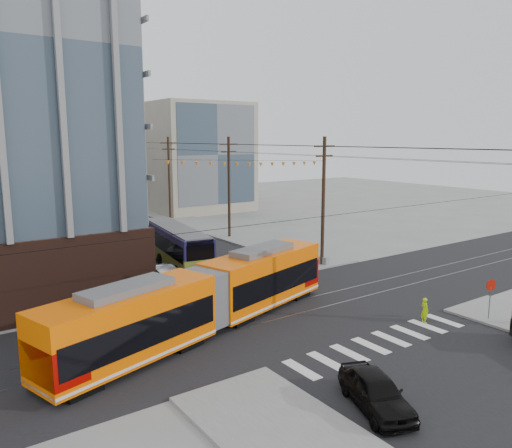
% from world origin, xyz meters
% --- Properties ---
extents(ground, '(160.00, 160.00, 0.00)m').
position_xyz_m(ground, '(0.00, 0.00, 0.00)').
color(ground, slate).
extents(bg_bldg_ne_near, '(14.00, 14.00, 16.00)m').
position_xyz_m(bg_bldg_ne_near, '(16.00, 48.00, 8.00)').
color(bg_bldg_ne_near, gray).
rests_on(bg_bldg_ne_near, ground).
extents(bg_bldg_ne_far, '(16.00, 16.00, 14.00)m').
position_xyz_m(bg_bldg_ne_far, '(18.00, 68.00, 7.00)').
color(bg_bldg_ne_far, '#8C99A5').
rests_on(bg_bldg_ne_far, ground).
extents(utility_pole_far, '(0.30, 0.30, 11.00)m').
position_xyz_m(utility_pole_far, '(8.50, 56.00, 5.50)').
color(utility_pole_far, black).
rests_on(utility_pole_far, ground).
extents(streetcar, '(19.95, 8.43, 3.85)m').
position_xyz_m(streetcar, '(-6.97, 3.82, 1.93)').
color(streetcar, '#F65E00').
rests_on(streetcar, ground).
extents(city_bus, '(4.29, 12.32, 3.42)m').
position_xyz_m(city_bus, '(-1.57, 18.62, 1.71)').
color(city_bus, '#241E51').
rests_on(city_bus, ground).
extents(black_sedan, '(3.23, 4.75, 1.50)m').
position_xyz_m(black_sedan, '(-5.37, -7.37, 0.75)').
color(black_sedan, black).
rests_on(black_sedan, ground).
extents(parked_car_silver, '(2.36, 4.78, 1.51)m').
position_xyz_m(parked_car_silver, '(-5.29, 14.25, 0.75)').
color(parked_car_silver, '#9FA3A9').
rests_on(parked_car_silver, ground).
extents(parked_car_white, '(2.10, 4.44, 1.25)m').
position_xyz_m(parked_car_white, '(-5.89, 18.14, 0.62)').
color(parked_car_white, beige).
rests_on(parked_car_white, ground).
extents(parked_car_grey, '(3.73, 5.76, 1.48)m').
position_xyz_m(parked_car_grey, '(-5.18, 22.07, 0.74)').
color(parked_car_grey, slate).
rests_on(parked_car_grey, ground).
extents(pedestrian, '(0.52, 0.65, 1.55)m').
position_xyz_m(pedestrian, '(4.34, -2.52, 0.78)').
color(pedestrian, '#ADE805').
rests_on(pedestrian, ground).
extents(stop_sign, '(0.91, 0.91, 2.43)m').
position_xyz_m(stop_sign, '(7.79, -4.54, 1.21)').
color(stop_sign, '#AD1003').
rests_on(stop_sign, ground).
extents(jersey_barrier, '(1.81, 3.83, 0.75)m').
position_xyz_m(jersey_barrier, '(8.30, 12.37, 0.37)').
color(jersey_barrier, gray).
rests_on(jersey_barrier, ground).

